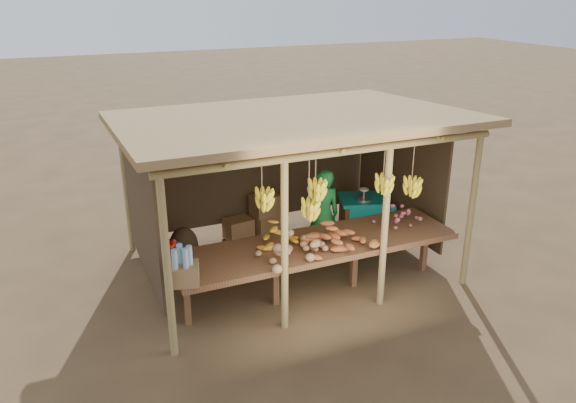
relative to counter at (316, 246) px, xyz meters
name	(u,v)px	position (x,y,z in m)	size (l,w,h in m)	color
ground	(288,265)	(0.00, 0.95, -0.74)	(60.00, 60.00, 0.00)	brown
stall_structure	(290,146)	(0.01, 0.89, 1.17)	(4.70, 3.50, 2.43)	#98804E
counter	(316,246)	(0.00, 0.00, 0.00)	(3.90, 1.05, 0.80)	brown
potato_heap	(291,245)	(-0.50, -0.29, 0.25)	(1.04, 0.63, 0.37)	#A37854
sweet_potato_heap	(340,235)	(0.22, -0.25, 0.24)	(0.99, 0.59, 0.36)	#AE592C
onion_heap	(401,214)	(1.36, 0.04, 0.24)	(0.70, 0.42, 0.35)	#B15660
banana_pile	(281,233)	(-0.46, 0.13, 0.23)	(0.56, 0.34, 0.35)	yellow
tomato_basin	(169,251)	(-1.90, 0.36, 0.15)	(0.39, 0.39, 0.21)	navy
bottle_box	(182,269)	(-1.90, -0.37, 0.24)	(0.44, 0.38, 0.47)	olive
vendor	(323,215)	(0.58, 0.94, 0.00)	(0.54, 0.35, 1.47)	#1A7731
tarp_crate	(362,216)	(1.57, 1.42, -0.36)	(0.94, 0.87, 0.92)	brown
carton_stack	(256,219)	(-0.06, 2.15, -0.43)	(0.99, 0.43, 0.71)	olive
burlap_sacks	(171,245)	(-1.60, 1.83, -0.47)	(0.86, 0.45, 0.61)	#453320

